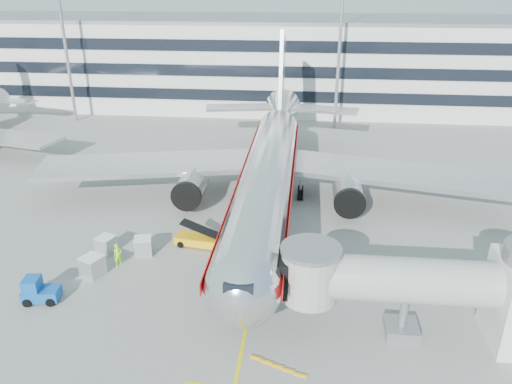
# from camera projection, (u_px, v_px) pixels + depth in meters

# --- Properties ---
(ground) EXTENTS (180.00, 180.00, 0.00)m
(ground) POSITION_uv_depth(u_px,v_px,m) (258.00, 262.00, 42.10)
(ground) COLOR gray
(ground) RESTS_ON ground
(lead_in_line) EXTENTS (0.25, 70.00, 0.01)m
(lead_in_line) POSITION_uv_depth(u_px,v_px,m) (268.00, 211.00, 51.23)
(lead_in_line) COLOR yellow
(lead_in_line) RESTS_ON ground
(main_jet) EXTENTS (50.95, 48.70, 16.06)m
(main_jet) POSITION_uv_depth(u_px,v_px,m) (270.00, 167.00, 51.12)
(main_jet) COLOR silver
(main_jet) RESTS_ON ground
(jet_bridge) EXTENTS (17.80, 4.50, 7.00)m
(jet_bridge) POSITION_uv_depth(u_px,v_px,m) (434.00, 286.00, 32.10)
(jet_bridge) COLOR silver
(jet_bridge) RESTS_ON ground
(terminal) EXTENTS (150.00, 24.25, 15.60)m
(terminal) POSITION_uv_depth(u_px,v_px,m) (290.00, 62.00, 91.90)
(terminal) COLOR silver
(terminal) RESTS_ON ground
(light_mast_west) EXTENTS (2.40, 1.20, 25.45)m
(light_mast_west) POSITION_uv_depth(u_px,v_px,m) (63.00, 28.00, 77.87)
(light_mast_west) COLOR gray
(light_mast_west) RESTS_ON ground
(light_mast_centre) EXTENTS (2.40, 1.20, 25.45)m
(light_mast_centre) POSITION_uv_depth(u_px,v_px,m) (341.00, 30.00, 73.77)
(light_mast_centre) COLOR gray
(light_mast_centre) RESTS_ON ground
(belt_loader) EXTENTS (4.91, 2.32, 2.30)m
(belt_loader) POSITION_uv_depth(u_px,v_px,m) (201.00, 239.00, 44.46)
(belt_loader) COLOR #ECAC09
(belt_loader) RESTS_ON ground
(baggage_tug) EXTENTS (2.79, 1.99, 1.95)m
(baggage_tug) POSITION_uv_depth(u_px,v_px,m) (39.00, 291.00, 36.81)
(baggage_tug) COLOR #0E4EA1
(baggage_tug) RESTS_ON ground
(cargo_container_left) EXTENTS (2.06, 2.06, 1.66)m
(cargo_container_left) POSITION_uv_depth(u_px,v_px,m) (92.00, 266.00, 40.02)
(cargo_container_left) COLOR #B5B8BD
(cargo_container_left) RESTS_ON ground
(cargo_container_right) EXTENTS (1.81, 1.81, 1.51)m
(cargo_container_right) POSITION_uv_depth(u_px,v_px,m) (106.00, 244.00, 43.39)
(cargo_container_right) COLOR #B5B8BD
(cargo_container_right) RESTS_ON ground
(cargo_container_front) EXTENTS (1.79, 1.79, 1.56)m
(cargo_container_front) POSITION_uv_depth(u_px,v_px,m) (143.00, 246.00, 43.10)
(cargo_container_front) COLOR #B5B8BD
(cargo_container_front) RESTS_ON ground
(ramp_worker) EXTENTS (0.85, 0.84, 1.99)m
(ramp_worker) POSITION_uv_depth(u_px,v_px,m) (118.00, 255.00, 41.31)
(ramp_worker) COLOR #88FF1A
(ramp_worker) RESTS_ON ground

